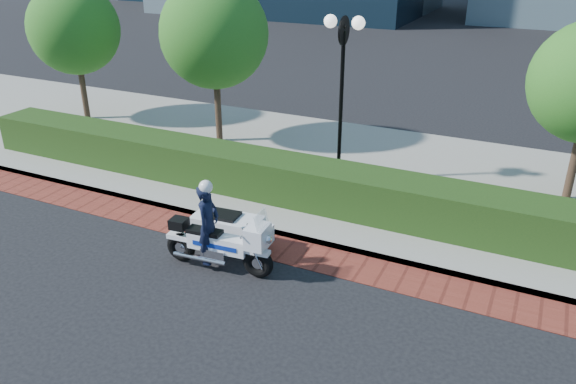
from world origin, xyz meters
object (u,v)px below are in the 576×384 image
at_px(tree_b, 214,34).
at_px(lamppost, 342,74).
at_px(police_motorcycle, 221,232).
at_px(tree_a, 74,29).

bearing_deg(tree_b, lamppost, -16.11).
distance_m(tree_b, police_motorcycle, 7.50).
bearing_deg(tree_a, lamppost, -7.41).
relative_size(tree_b, police_motorcycle, 2.09).
bearing_deg(tree_b, tree_a, 180.00).
distance_m(lamppost, tree_a, 10.09).
relative_size(tree_a, police_motorcycle, 1.96).
height_order(lamppost, police_motorcycle, lamppost).
height_order(tree_a, police_motorcycle, tree_a).
height_order(lamppost, tree_a, tree_a).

